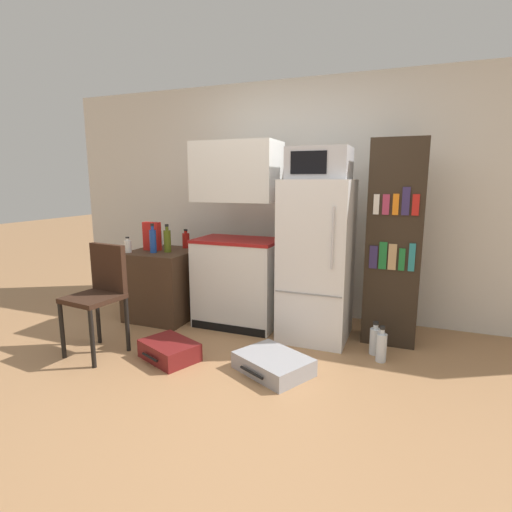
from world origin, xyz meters
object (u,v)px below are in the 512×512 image
object	(u,v)px
kitchen_hutch	(238,245)
water_bottle_middle	(381,347)
suitcase_large_flat	(273,364)
bottle_ketchup_red	(186,240)
bottle_olive_oil	(167,240)
refrigerator	(317,261)
bottle_milk_white	(128,246)
side_table	(165,284)
suitcase_small_flat	(169,350)
water_bottle_front	(375,340)
cereal_box	(152,236)
chair	(101,288)
bottle_blue_soda	(153,241)
microwave	(319,163)
bookshelf	(394,244)
bottle_clear_short	(159,238)

from	to	relation	value
kitchen_hutch	water_bottle_middle	bearing A→B (deg)	-14.33
suitcase_large_flat	bottle_ketchup_red	bearing A→B (deg)	170.77
bottle_ketchup_red	bottle_olive_oil	bearing A→B (deg)	-98.08
suitcase_large_flat	kitchen_hutch	bearing A→B (deg)	155.82
refrigerator	bottle_milk_white	xyz separation A→B (m)	(-1.93, -0.26, 0.06)
side_table	suitcase_small_flat	size ratio (longest dim) A/B	1.32
kitchen_hutch	water_bottle_front	bearing A→B (deg)	-9.94
kitchen_hutch	cereal_box	world-z (taller)	kitchen_hutch
cereal_box	suitcase_small_flat	world-z (taller)	cereal_box
refrigerator	bottle_olive_oil	size ratio (longest dim) A/B	5.08
chair	water_bottle_middle	distance (m)	2.40
bottle_ketchup_red	water_bottle_front	distance (m)	2.24
bottle_olive_oil	suitcase_small_flat	bearing A→B (deg)	-56.99
bottle_blue_soda	water_bottle_middle	world-z (taller)	bottle_blue_soda
side_table	microwave	bearing A→B (deg)	1.29
bottle_blue_soda	chair	bearing A→B (deg)	-86.87
refrigerator	cereal_box	xyz separation A→B (m)	(-1.78, -0.05, 0.14)
bookshelf	suitcase_small_flat	size ratio (longest dim) A/B	3.27
water_bottle_front	suitcase_small_flat	bearing A→B (deg)	-155.31
water_bottle_front	water_bottle_middle	world-z (taller)	water_bottle_middle
bookshelf	bottle_milk_white	world-z (taller)	bookshelf
bottle_clear_short	suitcase_small_flat	world-z (taller)	bottle_clear_short
side_table	bottle_blue_soda	size ratio (longest dim) A/B	2.43
bottle_ketchup_red	bottle_milk_white	bearing A→B (deg)	-131.14
bottle_ketchup_red	water_bottle_middle	size ratio (longest dim) A/B	0.69
bottle_olive_oil	suitcase_small_flat	size ratio (longest dim) A/B	0.52
side_table	chair	distance (m)	0.98
side_table	refrigerator	distance (m)	1.69
bookshelf	bottle_olive_oil	bearing A→B (deg)	-173.84
bottle_olive_oil	suitcase_large_flat	xyz separation A→B (m)	(1.43, -0.74, -0.79)
refrigerator	water_bottle_front	world-z (taller)	refrigerator
microwave	bookshelf	distance (m)	0.98
bottle_ketchup_red	bottle_clear_short	size ratio (longest dim) A/B	0.96
refrigerator	water_bottle_front	xyz separation A→B (m)	(0.57, -0.20, -0.62)
refrigerator	bookshelf	world-z (taller)	bookshelf
bottle_ketchup_red	bottle_clear_short	world-z (taller)	bottle_clear_short
chair	side_table	bearing A→B (deg)	98.04
bottle_clear_short	suitcase_large_flat	world-z (taller)	bottle_clear_short
kitchen_hutch	water_bottle_front	size ratio (longest dim) A/B	6.33
bookshelf	bottle_ketchup_red	bearing A→B (deg)	178.51
bookshelf	bottle_clear_short	xyz separation A→B (m)	(-2.54, 0.07, -0.09)
bottle_clear_short	chair	distance (m)	1.27
bottle_ketchup_red	chair	xyz separation A→B (m)	(-0.11, -1.20, -0.25)
kitchen_hutch	chair	world-z (taller)	kitchen_hutch
water_bottle_middle	bookshelf	bearing A→B (deg)	86.81
bottle_ketchup_red	bottle_blue_soda	xyz separation A→B (m)	(-0.16, -0.38, 0.04)
refrigerator	cereal_box	size ratio (longest dim) A/B	4.92
bottle_milk_white	cereal_box	size ratio (longest dim) A/B	0.54
bottle_milk_white	suitcase_small_flat	bearing A→B (deg)	-36.17
bottle_blue_soda	bottle_clear_short	bearing A→B (deg)	117.76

